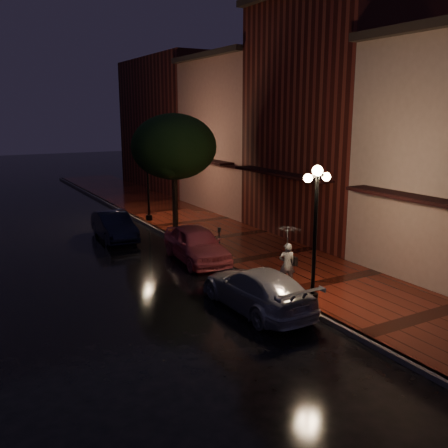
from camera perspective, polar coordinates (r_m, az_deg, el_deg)
ground at (r=19.86m, az=0.00°, el=-4.89°), size 120.00×120.00×0.00m
sidewalk at (r=20.99m, az=5.36°, el=-3.76°), size 4.50×60.00×0.15m
curb at (r=19.83m, az=0.00°, el=-4.69°), size 0.25×60.00×0.15m
storefront_mid at (r=24.66m, az=12.17°, el=11.26°), size 5.00×8.00×11.00m
storefront_far at (r=31.14m, az=2.14°, el=9.93°), size 5.00×8.00×9.00m
storefront_extra at (r=39.97m, az=-5.55°, el=11.22°), size 5.00×12.00×10.00m
streetlamp_near at (r=15.39m, az=10.38°, el=-0.29°), size 0.96×0.36×4.31m
streetlamp_far at (r=27.45m, az=-8.71°, el=5.44°), size 0.96×0.36×4.31m
street_tree at (r=24.62m, az=-5.73°, el=8.55°), size 4.16×4.16×5.80m
pink_car at (r=20.44m, az=-3.19°, el=-2.28°), size 2.09×4.40×1.45m
navy_car at (r=24.47m, az=-12.46°, el=-0.21°), size 1.59×4.07×1.32m
silver_car at (r=15.55m, az=3.78°, el=-7.44°), size 1.89×4.55×1.31m
woman_with_umbrella at (r=17.08m, az=7.28°, el=-2.55°), size 0.87×0.89×2.11m
parking_meter at (r=20.80m, az=-0.55°, el=-1.63°), size 0.12×0.10×1.16m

